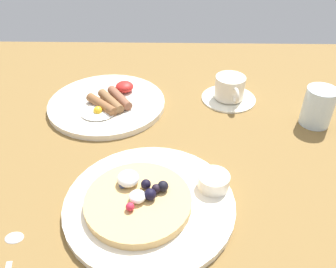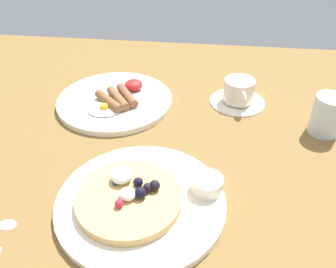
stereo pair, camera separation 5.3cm
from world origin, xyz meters
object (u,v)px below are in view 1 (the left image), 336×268
at_px(coffee_cup, 230,87).
at_px(water_glass, 318,107).
at_px(teaspoon, 11,253).
at_px(syrup_ramekin, 214,181).
at_px(breakfast_plate, 107,104).
at_px(pancake_plate, 150,204).
at_px(coffee_saucer, 228,98).

relative_size(coffee_cup, water_glass, 1.18).
distance_m(coffee_cup, teaspoon, 0.57).
distance_m(syrup_ramekin, water_glass, 0.32).
xyz_separation_m(syrup_ramekin, breakfast_plate, (-0.23, 0.27, -0.02)).
xyz_separation_m(syrup_ramekin, water_glass, (0.24, 0.21, 0.02)).
bearing_deg(pancake_plate, teaspoon, -154.19).
bearing_deg(water_glass, breakfast_plate, 172.69).
bearing_deg(coffee_cup, syrup_ramekin, -101.79).
xyz_separation_m(syrup_ramekin, coffee_saucer, (0.06, 0.31, -0.02)).
xyz_separation_m(breakfast_plate, coffee_cup, (0.29, 0.04, 0.03)).
distance_m(coffee_saucer, water_glass, 0.21).
xyz_separation_m(breakfast_plate, coffee_saucer, (0.29, 0.04, -0.00)).
bearing_deg(water_glass, syrup_ramekin, -138.37).
relative_size(pancake_plate, coffee_cup, 2.81).
relative_size(syrup_ramekin, water_glass, 0.63).
bearing_deg(water_glass, teaspoon, -147.66).
bearing_deg(water_glass, pancake_plate, -144.36).
xyz_separation_m(coffee_saucer, coffee_cup, (0.00, -0.00, 0.03)).
height_order(breakfast_plate, water_glass, water_glass).
relative_size(coffee_saucer, teaspoon, 0.98).
height_order(coffee_cup, teaspoon, coffee_cup).
bearing_deg(coffee_cup, breakfast_plate, -172.73).
relative_size(pancake_plate, teaspoon, 2.10).
distance_m(syrup_ramekin, coffee_cup, 0.32).
distance_m(pancake_plate, water_glass, 0.43).
height_order(pancake_plate, breakfast_plate, same).
relative_size(breakfast_plate, teaspoon, 2.04).
bearing_deg(coffee_saucer, breakfast_plate, -172.39).
height_order(breakfast_plate, coffee_cup, coffee_cup).
relative_size(coffee_cup, teaspoon, 0.75).
relative_size(coffee_saucer, coffee_cup, 1.31).
distance_m(syrup_ramekin, coffee_saucer, 0.32).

